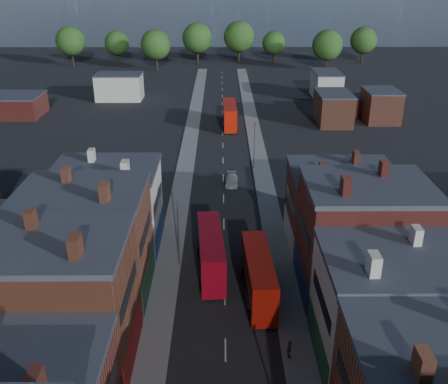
{
  "coord_description": "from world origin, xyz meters",
  "views": [
    {
      "loc": [
        -0.34,
        -18.95,
        31.52
      ],
      "look_at": [
        0.0,
        37.46,
        5.88
      ],
      "focal_mm": 40.0,
      "sensor_mm": 36.0,
      "label": 1
    }
  ],
  "objects_px": {
    "bus_2": "(230,115)",
    "car_3": "(231,180)",
    "ped_3": "(289,349)",
    "bus_1": "(258,276)",
    "car_2": "(215,237)",
    "bus_0": "(211,252)"
  },
  "relations": [
    {
      "from": "bus_0",
      "to": "bus_2",
      "type": "height_order",
      "value": "bus_2"
    },
    {
      "from": "bus_1",
      "to": "car_3",
      "type": "height_order",
      "value": "bus_1"
    },
    {
      "from": "ped_3",
      "to": "car_3",
      "type": "bearing_deg",
      "value": 20.29
    },
    {
      "from": "bus_1",
      "to": "car_2",
      "type": "relative_size",
      "value": 2.68
    },
    {
      "from": "bus_1",
      "to": "car_2",
      "type": "bearing_deg",
      "value": 108.69
    },
    {
      "from": "ped_3",
      "to": "bus_2",
      "type": "bearing_deg",
      "value": 17.3
    },
    {
      "from": "bus_2",
      "to": "ped_3",
      "type": "xyz_separation_m",
      "value": [
        4.06,
        -69.21,
        -1.7
      ]
    },
    {
      "from": "car_2",
      "to": "ped_3",
      "type": "xyz_separation_m",
      "value": [
        6.76,
        -20.69,
        0.44
      ]
    },
    {
      "from": "bus_2",
      "to": "ped_3",
      "type": "distance_m",
      "value": 69.35
    },
    {
      "from": "bus_0",
      "to": "ped_3",
      "type": "height_order",
      "value": "bus_0"
    },
    {
      "from": "bus_2",
      "to": "bus_0",
      "type": "bearing_deg",
      "value": -94.08
    },
    {
      "from": "bus_0",
      "to": "ped_3",
      "type": "relative_size",
      "value": 6.36
    },
    {
      "from": "car_3",
      "to": "ped_3",
      "type": "relative_size",
      "value": 2.63
    },
    {
      "from": "bus_0",
      "to": "car_2",
      "type": "relative_size",
      "value": 2.73
    },
    {
      "from": "bus_0",
      "to": "car_2",
      "type": "height_order",
      "value": "bus_0"
    },
    {
      "from": "bus_2",
      "to": "car_3",
      "type": "bearing_deg",
      "value": -91.41
    },
    {
      "from": "bus_2",
      "to": "car_3",
      "type": "relative_size",
      "value": 2.47
    },
    {
      "from": "bus_1",
      "to": "ped_3",
      "type": "distance_m",
      "value": 9.37
    },
    {
      "from": "bus_0",
      "to": "bus_1",
      "type": "relative_size",
      "value": 1.02
    },
    {
      "from": "bus_1",
      "to": "bus_0",
      "type": "bearing_deg",
      "value": 133.92
    },
    {
      "from": "bus_1",
      "to": "car_2",
      "type": "height_order",
      "value": "bus_1"
    },
    {
      "from": "bus_0",
      "to": "ped_3",
      "type": "bearing_deg",
      "value": -66.87
    }
  ]
}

